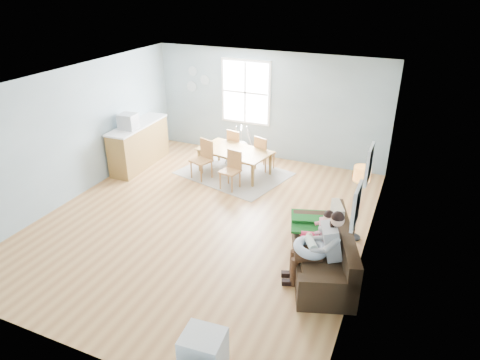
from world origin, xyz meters
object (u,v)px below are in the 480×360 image
at_px(chair_ne, 263,151).
at_px(monitor, 128,121).
at_px(chair_sw, 204,157).
at_px(chair_nw, 235,144).
at_px(father, 321,245).
at_px(counter, 139,145).
at_px(dining_table, 234,162).
at_px(floor_lamp, 361,180).
at_px(storage_cube, 203,352).
at_px(baby_swing, 241,145).
at_px(chair_se, 232,168).
at_px(toddler, 321,228).
at_px(sofa, 325,256).

xyz_separation_m(chair_ne, monitor, (-2.87, -1.29, 0.77)).
distance_m(chair_sw, chair_nw, 1.18).
height_order(father, chair_nw, father).
bearing_deg(counter, dining_table, 11.05).
xyz_separation_m(floor_lamp, storage_cube, (-1.17, -3.63, -0.90)).
bearing_deg(baby_swing, chair_se, -73.88).
distance_m(storage_cube, monitor, 6.26).
xyz_separation_m(dining_table, chair_nw, (-0.26, 0.68, 0.18)).
bearing_deg(father, toddler, 102.40).
bearing_deg(floor_lamp, monitor, 171.25).
height_order(chair_sw, chair_ne, chair_sw).
relative_size(toddler, chair_se, 0.95).
relative_size(floor_lamp, chair_nw, 1.66).
xyz_separation_m(sofa, father, (-0.03, -0.31, 0.39)).
xyz_separation_m(floor_lamp, chair_sw, (-3.69, 1.20, -0.65)).
distance_m(floor_lamp, chair_sw, 3.94).
distance_m(toddler, chair_ne, 3.82).
distance_m(floor_lamp, storage_cube, 3.91).
height_order(sofa, counter, counter).
bearing_deg(sofa, storage_cube, -109.86).
xyz_separation_m(toddler, dining_table, (-2.73, 2.66, -0.39)).
bearing_deg(sofa, father, -95.18).
distance_m(sofa, floor_lamp, 1.48).
bearing_deg(monitor, chair_nw, 36.25).
relative_size(father, baby_swing, 1.17).
xyz_separation_m(toddler, counter, (-5.08, 2.20, -0.14)).
bearing_deg(monitor, storage_cube, -46.20).
height_order(father, floor_lamp, floor_lamp).
bearing_deg(sofa, chair_ne, 125.06).
relative_size(dining_table, chair_sw, 1.84).
bearing_deg(dining_table, counter, -158.05).
relative_size(sofa, father, 1.70).
xyz_separation_m(storage_cube, counter, (-4.31, 4.83, 0.27)).
height_order(storage_cube, chair_ne, chair_ne).
bearing_deg(father, chair_ne, 122.36).
xyz_separation_m(toddler, floor_lamp, (0.40, 1.00, 0.49)).
bearing_deg(toddler, floor_lamp, 68.16).
bearing_deg(floor_lamp, sofa, -103.29).
height_order(sofa, floor_lamp, floor_lamp).
relative_size(sofa, toddler, 2.61).
relative_size(sofa, baby_swing, 1.98).
bearing_deg(chair_ne, toddler, -55.22).
distance_m(chair_se, baby_swing, 1.68).
relative_size(storage_cube, chair_ne, 0.64).
relative_size(dining_table, chair_nw, 1.98).
height_order(dining_table, chair_sw, chair_sw).
bearing_deg(sofa, monitor, 158.95).
relative_size(chair_nw, baby_swing, 0.79).
bearing_deg(dining_table, chair_ne, 50.83).
distance_m(sofa, dining_table, 4.01).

